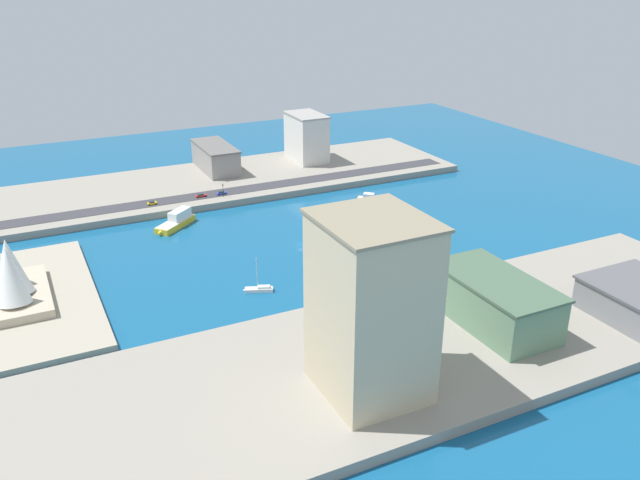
# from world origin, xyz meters

# --- Properties ---
(ground_plane) EXTENTS (440.00, 440.00, 0.00)m
(ground_plane) POSITION_xyz_m (0.00, 0.00, 0.00)
(ground_plane) COLOR #145684
(quay_west) EXTENTS (70.00, 240.00, 3.27)m
(quay_west) POSITION_xyz_m (-89.58, 0.00, 1.64)
(quay_west) COLOR gray
(quay_west) RESTS_ON ground_plane
(quay_east) EXTENTS (70.00, 240.00, 3.27)m
(quay_east) POSITION_xyz_m (89.58, 0.00, 1.64)
(quay_east) COLOR gray
(quay_east) RESTS_ON ground_plane
(peninsula_point) EXTENTS (87.73, 50.67, 2.00)m
(peninsula_point) POSITION_xyz_m (-5.03, 107.46, 1.00)
(peninsula_point) COLOR #A89E89
(peninsula_point) RESTS_ON ground_plane
(road_strip) EXTENTS (10.76, 228.00, 0.15)m
(road_strip) POSITION_xyz_m (67.55, 0.00, 3.35)
(road_strip) COLOR #38383D
(road_strip) RESTS_ON quay_east
(ferry_green_doubledeck) EXTENTS (23.62, 18.99, 7.53)m
(ferry_green_doubledeck) POSITION_xyz_m (2.15, -28.34, 2.80)
(ferry_green_doubledeck) COLOR #2D8C4C
(ferry_green_doubledeck) RESTS_ON ground_plane
(ferry_yellow_fast) EXTENTS (19.04, 20.70, 6.57)m
(ferry_yellow_fast) POSITION_xyz_m (42.20, 40.39, 2.46)
(ferry_yellow_fast) COLOR yellow
(ferry_yellow_fast) RESTS_ON ground_plane
(sailboat_small_white) EXTENTS (6.49, 10.64, 12.94)m
(sailboat_small_white) POSITION_xyz_m (-31.77, 30.66, 0.90)
(sailboat_small_white) COLOR white
(sailboat_small_white) RESTS_ON ground_plane
(water_taxi_orange) EXTENTS (12.45, 12.97, 3.61)m
(water_taxi_orange) POSITION_xyz_m (33.39, -52.58, 1.28)
(water_taxi_orange) COLOR orange
(water_taxi_orange) RESTS_ON ground_plane
(terminal_long_green) EXTENTS (41.35, 21.46, 15.11)m
(terminal_long_green) POSITION_xyz_m (-89.20, -24.24, 10.86)
(terminal_long_green) COLOR slate
(terminal_long_green) RESTS_ON quay_west
(carpark_squat_concrete) EXTENTS (38.81, 16.32, 13.55)m
(carpark_squat_concrete) POSITION_xyz_m (106.17, 1.70, 10.08)
(carpark_squat_concrete) COLOR gray
(carpark_squat_concrete) RESTS_ON quay_east
(hotel_broad_white) EXTENTS (27.00, 17.03, 26.15)m
(hotel_broad_white) POSITION_xyz_m (101.62, -50.18, 16.38)
(hotel_broad_white) COLOR silver
(hotel_broad_white) RESTS_ON quay_east
(office_block_beige) EXTENTS (28.35, 25.47, 47.52)m
(office_block_beige) POSITION_xyz_m (-101.44, 27.03, 27.06)
(office_block_beige) COLOR #C6B793
(office_block_beige) RESTS_ON quay_west
(pickup_red) EXTENTS (1.92, 5.13, 1.54)m
(pickup_red) POSITION_xyz_m (65.67, 22.32, 4.17)
(pickup_red) COLOR black
(pickup_red) RESTS_ON road_strip
(taxi_yellow_cab) EXTENTS (2.19, 4.41, 1.57)m
(taxi_yellow_cab) POSITION_xyz_m (65.21, 45.69, 4.19)
(taxi_yellow_cab) COLOR black
(taxi_yellow_cab) RESTS_ON road_strip
(hatchback_blue) EXTENTS (1.83, 4.77, 1.59)m
(hatchback_blue) POSITION_xyz_m (64.75, 12.42, 4.20)
(hatchback_blue) COLOR black
(hatchback_blue) RESTS_ON road_strip
(traffic_light_waterfront) EXTENTS (0.36, 0.36, 6.50)m
(traffic_light_waterfront) POSITION_xyz_m (61.07, 12.62, 7.61)
(traffic_light_waterfront) COLOR black
(traffic_light_waterfront) RESTS_ON quay_east
(opera_landmark) EXTENTS (38.05, 21.74, 22.09)m
(opera_landmark) POSITION_xyz_m (-5.43, 107.46, 10.50)
(opera_landmark) COLOR #BCAD93
(opera_landmark) RESTS_ON peninsula_point
(park_tree_cluster) EXTENTS (9.61, 19.25, 9.98)m
(park_tree_cluster) POSITION_xyz_m (-93.15, -29.27, 9.50)
(park_tree_cluster) COLOR brown
(park_tree_cluster) RESTS_ON quay_west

